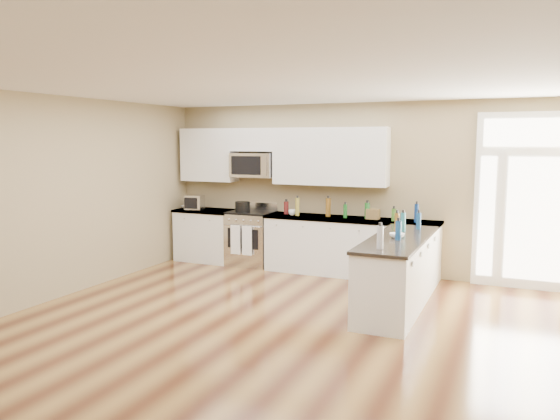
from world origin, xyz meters
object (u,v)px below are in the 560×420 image
kitchen_range (251,238)px  toaster_oven (195,202)px  stockpot (243,206)px  peninsula_cabinet (398,275)px

kitchen_range → toaster_oven: toaster_oven is taller
kitchen_range → stockpot: (-0.10, -0.11, 0.57)m
kitchen_range → stockpot: size_ratio=4.21×
stockpot → toaster_oven: toaster_oven is taller
peninsula_cabinet → toaster_oven: bearing=161.4°
toaster_oven → kitchen_range: bearing=-3.5°
kitchen_range → toaster_oven: (-1.09, -0.11, 0.59)m
stockpot → kitchen_range: bearing=47.7°
kitchen_range → toaster_oven: 1.24m
peninsula_cabinet → kitchen_range: kitchen_range is taller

